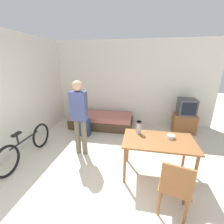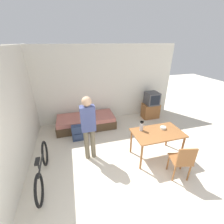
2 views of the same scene
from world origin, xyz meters
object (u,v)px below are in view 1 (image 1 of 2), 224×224
at_px(tv, 185,116).
at_px(dining_table, 158,144).
at_px(daybed, 102,120).
at_px(wooden_chair, 175,186).
at_px(mate_bowl, 171,137).
at_px(person_standing, 79,113).
at_px(thermos_flask, 139,127).
at_px(bicycle, 26,146).
at_px(backpack, 84,127).

height_order(tv, dining_table, tv).
height_order(daybed, wooden_chair, wooden_chair).
xyz_separation_m(daybed, mate_bowl, (1.77, -1.87, 0.56)).
bearing_deg(person_standing, thermos_flask, -10.00).
bearing_deg(dining_table, mate_bowl, 26.61).
bearing_deg(daybed, tv, 1.42).
distance_m(tv, thermos_flask, 2.31).
relative_size(daybed, wooden_chair, 2.22).
height_order(thermos_flask, mate_bowl, thermos_flask).
bearing_deg(bicycle, thermos_flask, 4.88).
relative_size(wooden_chair, backpack, 1.81).
xyz_separation_m(bicycle, thermos_flask, (2.37, 0.20, 0.57)).
relative_size(daybed, dining_table, 1.61).
relative_size(daybed, thermos_flask, 7.97).
xyz_separation_m(person_standing, thermos_flask, (1.28, -0.23, -0.11)).
relative_size(wooden_chair, mate_bowl, 6.17).
bearing_deg(daybed, wooden_chair, -58.13).
height_order(person_standing, mate_bowl, person_standing).
height_order(daybed, thermos_flask, thermos_flask).
height_order(wooden_chair, bicycle, wooden_chair).
distance_m(dining_table, wooden_chair, 0.81).
xyz_separation_m(thermos_flask, mate_bowl, (0.57, -0.09, -0.11)).
xyz_separation_m(daybed, dining_table, (1.56, -1.97, 0.44)).
xyz_separation_m(person_standing, mate_bowl, (1.85, -0.31, -0.22)).
xyz_separation_m(wooden_chair, person_standing, (-1.79, 1.20, 0.48)).
height_order(daybed, backpack, backpack).
height_order(thermos_flask, backpack, thermos_flask).
bearing_deg(wooden_chair, person_standing, 146.17).
distance_m(dining_table, thermos_flask, 0.47).
relative_size(person_standing, mate_bowl, 11.68).
relative_size(bicycle, thermos_flask, 6.57).
bearing_deg(daybed, thermos_flask, -55.93).
bearing_deg(thermos_flask, daybed, 124.07).
bearing_deg(person_standing, bicycle, -158.52).
xyz_separation_m(daybed, backpack, (-0.34, -0.69, 0.03)).
height_order(tv, backpack, tv).
bearing_deg(wooden_chair, mate_bowl, 85.99).
xyz_separation_m(dining_table, person_standing, (-1.64, 0.42, 0.34)).
bearing_deg(daybed, dining_table, -51.65).
height_order(daybed, person_standing, person_standing).
distance_m(tv, person_standing, 3.11).
distance_m(bicycle, thermos_flask, 2.45).
bearing_deg(bicycle, daybed, 59.45).
bearing_deg(mate_bowl, daybed, 133.56).
xyz_separation_m(wooden_chair, bicycle, (-2.88, 0.77, -0.19)).
bearing_deg(person_standing, backpack, 106.87).
distance_m(wooden_chair, thermos_flask, 1.16).
distance_m(tv, mate_bowl, 2.09).
distance_m(daybed, dining_table, 2.55).
relative_size(wooden_chair, person_standing, 0.53).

